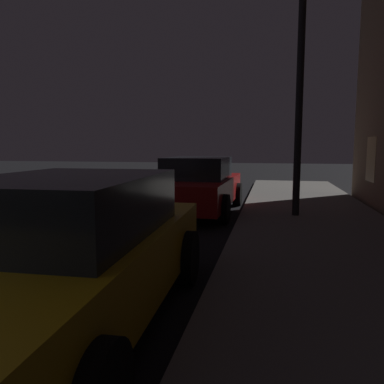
# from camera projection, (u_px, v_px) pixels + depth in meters

# --- Properties ---
(car_yellow_cab) EXTENTS (2.10, 4.30, 1.43)m
(car_yellow_cab) POSITION_uv_depth(u_px,v_px,m) (67.00, 253.00, 3.41)
(car_yellow_cab) COLOR gold
(car_yellow_cab) RESTS_ON ground
(car_red) EXTENTS (2.02, 4.28, 1.43)m
(car_red) POSITION_uv_depth(u_px,v_px,m) (198.00, 186.00, 9.55)
(car_red) COLOR maroon
(car_red) RESTS_ON ground
(street_lamp) EXTENTS (0.44, 0.44, 5.20)m
(street_lamp) POSITION_uv_depth(u_px,v_px,m) (301.00, 57.00, 7.97)
(street_lamp) COLOR black
(street_lamp) RESTS_ON sidewalk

